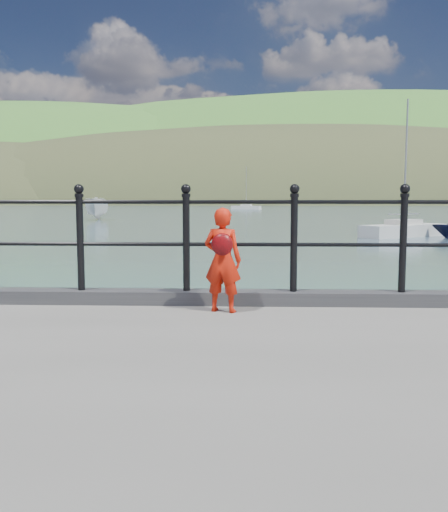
{
  "coord_description": "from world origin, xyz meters",
  "views": [
    {
      "loc": [
        0.05,
        -6.17,
        2.19
      ],
      "look_at": [
        -0.18,
        -0.2,
        1.55
      ],
      "focal_mm": 38.0,
      "sensor_mm": 36.0,
      "label": 1
    }
  ],
  "objects_px": {
    "child": "(223,259)",
    "sailboat_near": "(403,231)",
    "launch_white": "(97,209)",
    "sailboat_deep": "(246,208)",
    "railing": "(240,231)"
  },
  "relations": [
    {
      "from": "child",
      "to": "sailboat_deep",
      "type": "relative_size",
      "value": 0.13
    },
    {
      "from": "launch_white",
      "to": "sailboat_deep",
      "type": "relative_size",
      "value": 0.69
    },
    {
      "from": "sailboat_near",
      "to": "sailboat_deep",
      "type": "height_order",
      "value": "sailboat_deep"
    },
    {
      "from": "sailboat_near",
      "to": "child",
      "type": "bearing_deg",
      "value": -144.15
    },
    {
      "from": "railing",
      "to": "child",
      "type": "distance_m",
      "value": 0.53
    },
    {
      "from": "child",
      "to": "sailboat_near",
      "type": "xyz_separation_m",
      "value": [
        9.28,
        25.59,
        -1.21
      ]
    },
    {
      "from": "launch_white",
      "to": "railing",
      "type": "bearing_deg",
      "value": -82.88
    },
    {
      "from": "launch_white",
      "to": "sailboat_near",
      "type": "bearing_deg",
      "value": -53.38
    },
    {
      "from": "railing",
      "to": "child",
      "type": "height_order",
      "value": "railing"
    },
    {
      "from": "railing",
      "to": "child",
      "type": "bearing_deg",
      "value": -112.51
    },
    {
      "from": "sailboat_deep",
      "to": "sailboat_near",
      "type": "bearing_deg",
      "value": -63.24
    },
    {
      "from": "child",
      "to": "sailboat_near",
      "type": "relative_size",
      "value": 0.14
    },
    {
      "from": "child",
      "to": "sailboat_near",
      "type": "height_order",
      "value": "sailboat_near"
    },
    {
      "from": "sailboat_deep",
      "to": "railing",
      "type": "bearing_deg",
      "value": -70.09
    },
    {
      "from": "sailboat_near",
      "to": "launch_white",
      "type": "bearing_deg",
      "value": 102.37
    }
  ]
}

